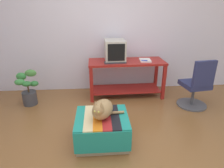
# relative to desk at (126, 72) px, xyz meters

# --- Properties ---
(ground_plane) EXTENTS (14.00, 14.00, 0.00)m
(ground_plane) POSITION_rel_desk_xyz_m (-0.38, -1.60, -0.49)
(ground_plane) COLOR brown
(back_wall) EXTENTS (8.00, 0.10, 2.60)m
(back_wall) POSITION_rel_desk_xyz_m (-0.38, 0.45, 0.81)
(back_wall) COLOR silver
(back_wall) RESTS_ON ground_plane
(desk) EXTENTS (1.46, 0.60, 0.72)m
(desk) POSITION_rel_desk_xyz_m (0.00, 0.00, 0.00)
(desk) COLOR maroon
(desk) RESTS_ON ground_plane
(tv_monitor) EXTENTS (0.38, 0.50, 0.39)m
(tv_monitor) POSITION_rel_desk_xyz_m (-0.22, 0.06, 0.42)
(tv_monitor) COLOR #BCB7A8
(tv_monitor) RESTS_ON desk
(keyboard) EXTENTS (0.41, 0.18, 0.02)m
(keyboard) POSITION_rel_desk_xyz_m (-0.23, -0.13, 0.24)
(keyboard) COLOR #333338
(keyboard) RESTS_ON desk
(book) EXTENTS (0.22, 0.26, 0.03)m
(book) POSITION_rel_desk_xyz_m (0.35, -0.03, 0.25)
(book) COLOR white
(book) RESTS_ON desk
(ottoman_with_blanket) EXTENTS (0.68, 0.64, 0.37)m
(ottoman_with_blanket) POSITION_rel_desk_xyz_m (-0.52, -1.43, -0.30)
(ottoman_with_blanket) COLOR tan
(ottoman_with_blanket) RESTS_ON ground_plane
(cat) EXTENTS (0.46, 0.43, 0.29)m
(cat) POSITION_rel_desk_xyz_m (-0.51, -1.45, 0.00)
(cat) COLOR #9E7A4C
(cat) RESTS_ON ottoman_with_blanket
(potted_plant) EXTENTS (0.40, 0.31, 0.64)m
(potted_plant) POSITION_rel_desk_xyz_m (-1.82, -0.27, -0.21)
(potted_plant) COLOR #3D3D42
(potted_plant) RESTS_ON ground_plane
(office_chair) EXTENTS (0.52, 0.52, 0.89)m
(office_chair) POSITION_rel_desk_xyz_m (1.15, -0.59, -0.10)
(office_chair) COLOR #4C4C51
(office_chair) RESTS_ON ground_plane
(stapler) EXTENTS (0.12, 0.07, 0.04)m
(stapler) POSITION_rel_desk_xyz_m (0.32, -0.13, 0.25)
(stapler) COLOR #2342B7
(stapler) RESTS_ON desk
(pen) EXTENTS (0.14, 0.05, 0.01)m
(pen) POSITION_rel_desk_xyz_m (0.33, 0.07, 0.24)
(pen) COLOR black
(pen) RESTS_ON desk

